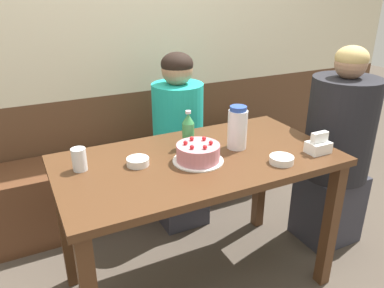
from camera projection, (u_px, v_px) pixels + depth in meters
name	position (u px, v px, depth m)	size (l,w,h in m)	color
ground_plane	(197.00, 281.00, 2.06)	(12.00, 12.00, 0.00)	#4C4238
back_wall	(125.00, 27.00, 2.44)	(4.80, 0.04, 2.50)	brown
bench_seat	(144.00, 179.00, 2.65)	(1.96, 0.38, 0.47)	#56331E
dining_table	(198.00, 177.00, 1.81)	(1.32, 0.70, 0.75)	#4C2D19
birthday_cake	(198.00, 153.00, 1.71)	(0.24, 0.24, 0.10)	white
water_pitcher	(237.00, 128.00, 1.83)	(0.10, 0.10, 0.22)	white
soju_bottle	(188.00, 130.00, 1.84)	(0.06, 0.06, 0.19)	#388E4C
napkin_holder	(318.00, 145.00, 1.80)	(0.11, 0.08, 0.11)	white
bowl_soup_white	(138.00, 162.00, 1.68)	(0.10, 0.10, 0.03)	white
bowl_rice_small	(282.00, 160.00, 1.70)	(0.11, 0.11, 0.03)	white
glass_water_tall	(79.00, 159.00, 1.63)	(0.06, 0.06, 0.10)	silver
person_teal_shirt	(337.00, 152.00, 2.20)	(0.38, 0.38, 1.21)	#33333D
person_pale_blue_shirt	(178.00, 146.00, 2.42)	(0.32, 0.34, 1.14)	#33333D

